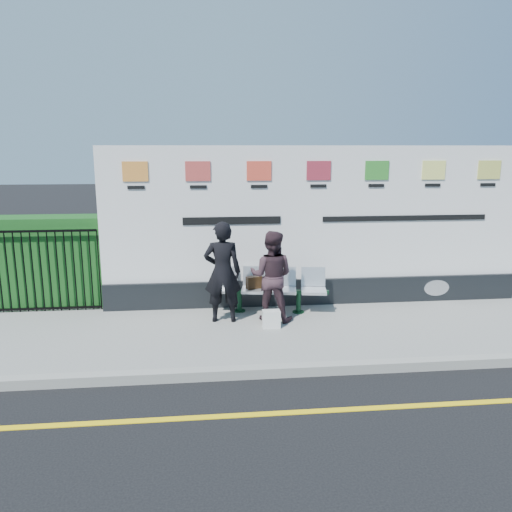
# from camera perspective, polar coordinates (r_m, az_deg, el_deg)

# --- Properties ---
(ground) EXTENTS (80.00, 80.00, 0.00)m
(ground) POSITION_cam_1_polar(r_m,az_deg,el_deg) (6.34, 9.90, -16.96)
(ground) COLOR black
(pavement) EXTENTS (14.00, 3.00, 0.12)m
(pavement) POSITION_cam_1_polar(r_m,az_deg,el_deg) (8.52, 5.33, -8.53)
(pavement) COLOR gray
(pavement) RESTS_ON ground
(kerb) EXTENTS (14.00, 0.18, 0.14)m
(kerb) POSITION_cam_1_polar(r_m,az_deg,el_deg) (7.17, 7.71, -12.65)
(kerb) COLOR gray
(kerb) RESTS_ON ground
(yellow_line) EXTENTS (14.00, 0.10, 0.01)m
(yellow_line) POSITION_cam_1_polar(r_m,az_deg,el_deg) (6.34, 9.90, -16.93)
(yellow_line) COLOR yellow
(yellow_line) RESTS_ON ground
(billboard) EXTENTS (8.00, 0.30, 3.00)m
(billboard) POSITION_cam_1_polar(r_m,az_deg,el_deg) (9.54, 6.87, 2.17)
(billboard) COLOR black
(billboard) RESTS_ON pavement
(hedge) EXTENTS (2.35, 0.70, 1.70)m
(hedge) POSITION_cam_1_polar(r_m,az_deg,el_deg) (10.27, -22.63, -0.53)
(hedge) COLOR #174F19
(hedge) RESTS_ON pavement
(railing) EXTENTS (2.05, 0.06, 1.54)m
(railing) POSITION_cam_1_polar(r_m,az_deg,el_deg) (9.87, -23.32, -1.56)
(railing) COLOR black
(railing) RESTS_ON pavement
(bench) EXTENTS (2.13, 0.87, 0.44)m
(bench) POSITION_cam_1_polar(r_m,az_deg,el_deg) (9.18, 1.48, -5.08)
(bench) COLOR silver
(bench) RESTS_ON pavement
(woman_left) EXTENTS (0.67, 0.46, 1.75)m
(woman_left) POSITION_cam_1_polar(r_m,az_deg,el_deg) (8.55, -3.85, -1.84)
(woman_left) COLOR black
(woman_left) RESTS_ON pavement
(woman_right) EXTENTS (0.92, 0.81, 1.58)m
(woman_right) POSITION_cam_1_polar(r_m,az_deg,el_deg) (8.62, 1.78, -2.30)
(woman_right) COLOR #342229
(woman_right) RESTS_ON pavement
(handbag_brown) EXTENTS (0.31, 0.21, 0.22)m
(handbag_brown) POSITION_cam_1_polar(r_m,az_deg,el_deg) (9.10, -0.22, -3.04)
(handbag_brown) COLOR black
(handbag_brown) RESTS_ON bench
(carrier_bag_white) EXTENTS (0.29, 0.18, 0.29)m
(carrier_bag_white) POSITION_cam_1_polar(r_m,az_deg,el_deg) (8.43, 1.75, -7.21)
(carrier_bag_white) COLOR silver
(carrier_bag_white) RESTS_ON pavement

